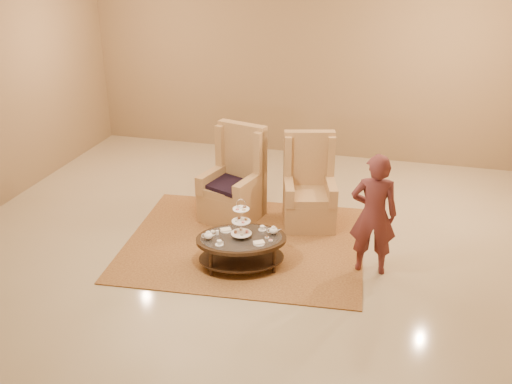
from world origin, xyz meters
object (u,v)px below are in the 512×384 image
(person, at_px, (374,215))
(armchair_right, at_px, (309,194))
(tea_table, at_px, (241,243))
(armchair_left, at_px, (235,188))

(person, bearing_deg, armchair_right, -53.63)
(armchair_right, height_order, person, person)
(armchair_right, relative_size, person, 0.85)
(tea_table, relative_size, armchair_right, 1.00)
(armchair_left, bearing_deg, armchair_right, 20.21)
(tea_table, bearing_deg, armchair_right, 47.88)
(armchair_left, bearing_deg, tea_table, -55.42)
(tea_table, distance_m, armchair_right, 1.54)
(tea_table, xyz_separation_m, armchair_left, (-0.48, 1.33, 0.13))
(person, bearing_deg, tea_table, 7.03)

